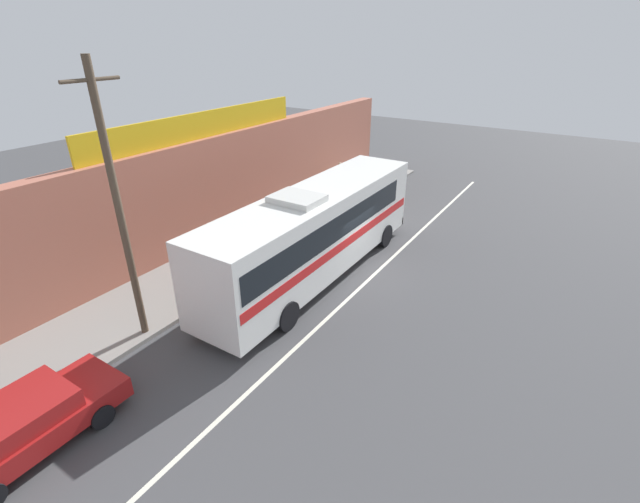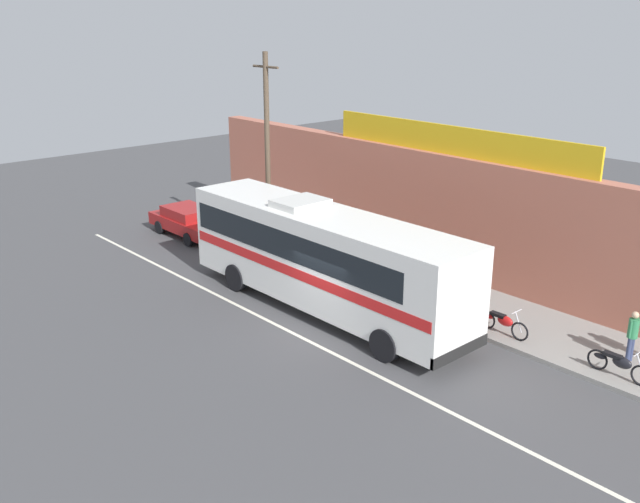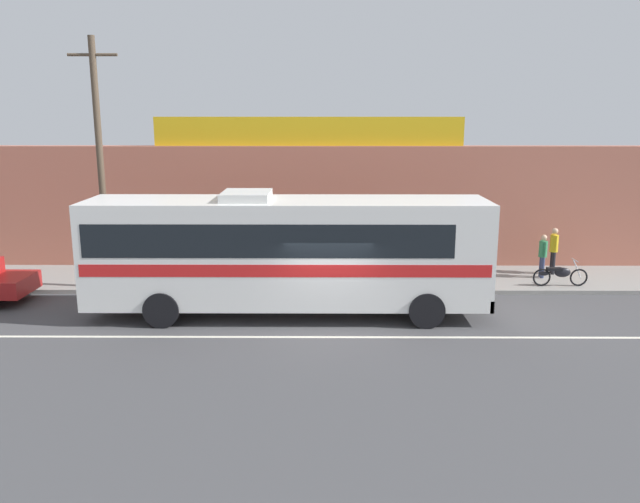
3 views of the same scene
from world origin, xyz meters
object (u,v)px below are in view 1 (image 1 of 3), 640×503
(intercity_bus, at_px, (314,230))
(utility_pole, at_px, (119,208))
(parked_car, at_px, (25,424))
(motorcycle_black, at_px, (361,189))
(motorcycle_blue, at_px, (328,209))
(pedestrian_near_shop, at_px, (340,174))
(pedestrian_far_left, at_px, (343,179))

(intercity_bus, bearing_deg, utility_pole, 157.64)
(parked_car, xyz_separation_m, motorcycle_black, (19.96, 1.62, -0.17))
(motorcycle_black, relative_size, motorcycle_blue, 1.03)
(motorcycle_blue, relative_size, pedestrian_near_shop, 1.06)
(intercity_bus, distance_m, motorcycle_black, 9.90)
(motorcycle_black, bearing_deg, parked_car, -175.36)
(intercity_bus, bearing_deg, pedestrian_far_left, 23.43)
(parked_car, bearing_deg, pedestrian_near_shop, 9.35)
(parked_car, bearing_deg, intercity_bus, -6.34)
(motorcycle_black, height_order, pedestrian_near_shop, pedestrian_near_shop)
(parked_car, xyz_separation_m, motorcycle_blue, (16.14, 1.59, -0.17))
(pedestrian_near_shop, bearing_deg, parked_car, -170.65)
(utility_pole, height_order, motorcycle_blue, utility_pole)
(intercity_bus, xyz_separation_m, parked_car, (-10.57, 1.17, -1.33))
(pedestrian_far_left, bearing_deg, intercity_bus, -156.57)
(intercity_bus, distance_m, utility_pole, 7.16)
(motorcycle_black, height_order, motorcycle_blue, same)
(intercity_bus, xyz_separation_m, pedestrian_near_shop, (9.75, 4.52, -0.91))
(intercity_bus, relative_size, parked_car, 2.71)
(parked_car, relative_size, utility_pole, 0.53)
(utility_pole, bearing_deg, intercity_bus, -22.36)
(motorcycle_blue, height_order, pedestrian_far_left, pedestrian_far_left)
(parked_car, relative_size, pedestrian_far_left, 2.76)
(utility_pole, distance_m, pedestrian_far_left, 15.84)
(pedestrian_far_left, distance_m, pedestrian_near_shop, 0.81)
(motorcycle_blue, relative_size, pedestrian_far_left, 1.16)
(parked_car, distance_m, pedestrian_near_shop, 20.60)
(parked_car, height_order, pedestrian_far_left, pedestrian_far_left)
(intercity_bus, height_order, motorcycle_blue, intercity_bus)
(motorcycle_blue, bearing_deg, parked_car, -174.39)
(intercity_bus, height_order, pedestrian_near_shop, intercity_bus)
(parked_car, height_order, motorcycle_black, parked_car)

